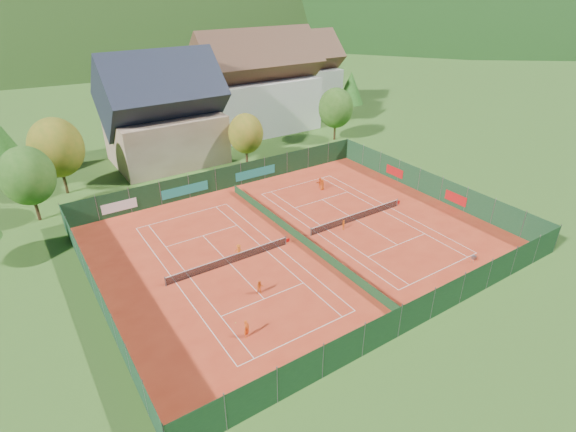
# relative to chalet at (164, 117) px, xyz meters

# --- Properties ---
(ground) EXTENTS (600.00, 600.00, 0.00)m
(ground) POSITION_rel_chalet_xyz_m (3.00, -30.00, -6.64)
(ground) COLOR #2F591C
(ground) RESTS_ON ground
(clay_pad) EXTENTS (40.00, 32.00, 0.01)m
(clay_pad) POSITION_rel_chalet_xyz_m (3.00, -30.00, -6.62)
(clay_pad) COLOR red
(clay_pad) RESTS_ON ground
(court_markings_left) EXTENTS (11.03, 23.83, 0.00)m
(court_markings_left) POSITION_rel_chalet_xyz_m (-5.00, -30.00, -6.61)
(court_markings_left) COLOR white
(court_markings_left) RESTS_ON ground
(court_markings_right) EXTENTS (11.03, 23.83, 0.00)m
(court_markings_right) POSITION_rel_chalet_xyz_m (11.00, -30.00, -6.61)
(court_markings_right) COLOR white
(court_markings_right) RESTS_ON ground
(tennis_net_left) EXTENTS (13.30, 0.10, 1.02)m
(tennis_net_left) POSITION_rel_chalet_xyz_m (-4.85, -30.00, -6.12)
(tennis_net_left) COLOR #59595B
(tennis_net_left) RESTS_ON ground
(tennis_net_right) EXTENTS (13.30, 0.10, 1.02)m
(tennis_net_right) POSITION_rel_chalet_xyz_m (11.15, -30.00, -6.12)
(tennis_net_right) COLOR #59595B
(tennis_net_right) RESTS_ON ground
(court_divider) EXTENTS (0.03, 28.80, 1.00)m
(court_divider) POSITION_rel_chalet_xyz_m (3.00, -30.00, -6.12)
(court_divider) COLOR #153B1C
(court_divider) RESTS_ON ground
(fence_north) EXTENTS (40.00, 0.10, 3.00)m
(fence_north) POSITION_rel_chalet_xyz_m (2.54, -14.01, -5.16)
(fence_north) COLOR #123219
(fence_north) RESTS_ON ground
(fence_south) EXTENTS (40.00, 0.04, 3.00)m
(fence_south) POSITION_rel_chalet_xyz_m (3.00, -46.00, -5.12)
(fence_south) COLOR #123318
(fence_south) RESTS_ON ground
(fence_west) EXTENTS (0.04, 32.00, 3.00)m
(fence_west) POSITION_rel_chalet_xyz_m (-17.00, -30.00, -5.12)
(fence_west) COLOR #13361F
(fence_west) RESTS_ON ground
(fence_east) EXTENTS (0.09, 32.00, 3.00)m
(fence_east) POSITION_rel_chalet_xyz_m (23.00, -29.95, -5.14)
(fence_east) COLOR #153C20
(fence_east) RESTS_ON ground
(chalet) EXTENTS (16.20, 12.00, 16.00)m
(chalet) POSITION_rel_chalet_xyz_m (0.00, 0.00, 0.00)
(chalet) COLOR tan
(chalet) RESTS_ON ground
(hotel_block_a) EXTENTS (21.60, 11.00, 17.25)m
(hotel_block_a) POSITION_rel_chalet_xyz_m (19.00, 6.00, 0.76)
(hotel_block_a) COLOR silver
(hotel_block_a) RESTS_ON ground
(hotel_block_b) EXTENTS (17.28, 10.00, 15.50)m
(hotel_block_b) POSITION_rel_chalet_xyz_m (33.00, 14.00, -0.01)
(hotel_block_b) COLOR silver
(hotel_block_b) RESTS_ON ground
(tree_west_front) EXTENTS (5.72, 5.72, 8.69)m
(tree_west_front) POSITION_rel_chalet_xyz_m (-19.00, -10.00, -1.23)
(tree_west_front) COLOR #492D1A
(tree_west_front) RESTS_ON ground
(tree_west_mid) EXTENTS (6.44, 6.44, 9.78)m
(tree_west_mid) POSITION_rel_chalet_xyz_m (-15.00, -4.00, -0.56)
(tree_west_mid) COLOR #402E17
(tree_west_mid) RESTS_ON ground
(tree_center) EXTENTS (5.01, 5.01, 7.60)m
(tree_center) POSITION_rel_chalet_xyz_m (9.00, -8.00, -1.91)
(tree_center) COLOR #4C2D1B
(tree_center) RESTS_ON ground
(tree_east_front) EXTENTS (5.72, 5.72, 8.69)m
(tree_east_front) POSITION_rel_chalet_xyz_m (27.00, -6.00, -1.23)
(tree_east_front) COLOR #453018
(tree_east_front) RESTS_ON ground
(tree_east_mid) EXTENTS (5.04, 5.04, 9.00)m
(tree_east_mid) POSITION_rel_chalet_xyz_m (37.00, 2.00, -0.56)
(tree_east_mid) COLOR #4B2E1A
(tree_east_mid) RESTS_ON ground
(tree_east_back) EXTENTS (7.15, 7.15, 10.86)m
(tree_east_back) POSITION_rel_chalet_xyz_m (29.00, 10.00, 0.12)
(tree_east_back) COLOR #4B321A
(tree_east_back) RESTS_ON ground
(mountain_backdrop) EXTENTS (820.00, 530.00, 242.00)m
(mountain_backdrop) POSITION_rel_chalet_xyz_m (31.54, 203.48, -46.26)
(mountain_backdrop) COLOR black
(mountain_backdrop) RESTS_ON ground
(ball_hopper) EXTENTS (0.34, 0.34, 0.80)m
(ball_hopper) POSITION_rel_chalet_xyz_m (14.78, -42.70, -6.07)
(ball_hopper) COLOR slate
(ball_hopper) RESTS_ON ground
(loose_ball_0) EXTENTS (0.07, 0.07, 0.07)m
(loose_ball_0) POSITION_rel_chalet_xyz_m (-8.47, -37.76, -6.59)
(loose_ball_0) COLOR #CCD833
(loose_ball_0) RESTS_ON ground
(loose_ball_1) EXTENTS (0.07, 0.07, 0.07)m
(loose_ball_1) POSITION_rel_chalet_xyz_m (8.26, -41.92, -6.59)
(loose_ball_1) COLOR #CCD833
(loose_ball_1) RESTS_ON ground
(loose_ball_2) EXTENTS (0.07, 0.07, 0.07)m
(loose_ball_2) POSITION_rel_chalet_xyz_m (2.96, -25.25, -6.59)
(loose_ball_2) COLOR #CCD833
(loose_ball_2) RESTS_ON ground
(player_left_near) EXTENTS (0.68, 0.59, 1.58)m
(player_left_near) POSITION_rel_chalet_xyz_m (-8.45, -39.61, -5.84)
(player_left_near) COLOR #E65314
(player_left_near) RESTS_ON ground
(player_left_mid) EXTENTS (0.74, 0.62, 1.36)m
(player_left_mid) POSITION_rel_chalet_xyz_m (-4.91, -35.58, -5.94)
(player_left_mid) COLOR #D05012
(player_left_mid) RESTS_ON ground
(player_left_far) EXTENTS (0.99, 0.87, 1.34)m
(player_left_far) POSITION_rel_chalet_xyz_m (-3.63, -29.24, -5.96)
(player_left_far) COLOR orange
(player_left_far) RESTS_ON ground
(player_right_near) EXTENTS (0.57, 0.74, 1.17)m
(player_right_near) POSITION_rel_chalet_xyz_m (8.39, -30.82, -6.04)
(player_right_near) COLOR orange
(player_right_near) RESTS_ON ground
(player_right_far_a) EXTENTS (0.73, 0.49, 1.46)m
(player_right_far_a) POSITION_rel_chalet_xyz_m (12.79, -21.20, -5.89)
(player_right_far_a) COLOR #CC4912
(player_right_far_a) RESTS_ON ground
(player_right_far_b) EXTENTS (1.25, 0.42, 1.34)m
(player_right_far_b) POSITION_rel_chalet_xyz_m (13.05, -20.45, -5.95)
(player_right_far_b) COLOR #DC4513
(player_right_far_b) RESTS_ON ground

